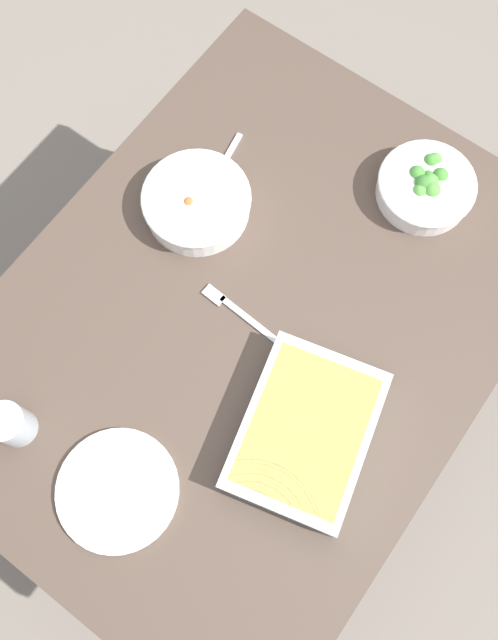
{
  "coord_description": "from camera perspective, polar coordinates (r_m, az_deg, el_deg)",
  "views": [
    {
      "loc": [
        -0.32,
        -0.23,
        1.95
      ],
      "look_at": [
        0.0,
        0.0,
        0.74
      ],
      "focal_mm": 37.07,
      "sensor_mm": 36.0,
      "label": 1
    }
  ],
  "objects": [
    {
      "name": "ground_plane",
      "position": [
        1.99,
        0.0,
        -6.55
      ],
      "size": [
        6.0,
        6.0,
        0.0
      ],
      "primitive_type": "plane",
      "color": "slate"
    },
    {
      "name": "dining_table",
      "position": [
        1.36,
        0.0,
        -1.16
      ],
      "size": [
        1.2,
        0.9,
        0.74
      ],
      "color": "#4C3D33",
      "rests_on": "ground_plane"
    },
    {
      "name": "stew_bowl",
      "position": [
        1.34,
        -4.54,
        10.11
      ],
      "size": [
        0.22,
        0.22,
        0.06
      ],
      "color": "white",
      "rests_on": "dining_table"
    },
    {
      "name": "broccoli_bowl",
      "position": [
        1.4,
        15.0,
        11.06
      ],
      "size": [
        0.2,
        0.2,
        0.07
      ],
      "color": "white",
      "rests_on": "dining_table"
    },
    {
      "name": "baking_dish",
      "position": [
        1.2,
        4.92,
        -9.56
      ],
      "size": [
        0.34,
        0.29,
        0.06
      ],
      "color": "silver",
      "rests_on": "dining_table"
    },
    {
      "name": "drink_cup",
      "position": [
        1.26,
        -19.8,
        -8.51
      ],
      "size": [
        0.07,
        0.07,
        0.08
      ],
      "color": "#B2BCC6",
      "rests_on": "dining_table"
    },
    {
      "name": "side_plate",
      "position": [
        1.23,
        -11.4,
        -14.12
      ],
      "size": [
        0.22,
        0.22,
        0.01
      ],
      "primitive_type": "cylinder",
      "color": "white",
      "rests_on": "dining_table"
    },
    {
      "name": "spoon_by_stew",
      "position": [
        1.4,
        -2.86,
        12.3
      ],
      "size": [
        0.18,
        0.05,
        0.01
      ],
      "color": "silver",
      "rests_on": "dining_table"
    },
    {
      "name": "fork_on_table",
      "position": [
        1.28,
        -1.13,
        0.93
      ],
      "size": [
        0.03,
        0.18,
        0.01
      ],
      "color": "silver",
      "rests_on": "dining_table"
    }
  ]
}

